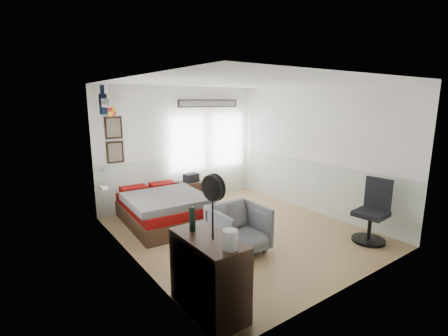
# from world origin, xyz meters

# --- Properties ---
(ground_plane) EXTENTS (4.00, 4.50, 0.01)m
(ground_plane) POSITION_xyz_m (0.00, 0.00, -0.01)
(ground_plane) COLOR #A47F45
(room_shell) EXTENTS (4.02, 4.52, 2.71)m
(room_shell) POSITION_xyz_m (-0.08, 0.19, 1.61)
(room_shell) COLOR silver
(room_shell) RESTS_ON ground_plane
(wall_decor) EXTENTS (3.55, 1.32, 1.44)m
(wall_decor) POSITION_xyz_m (-1.10, 1.96, 2.10)
(wall_decor) COLOR black
(wall_decor) RESTS_ON room_shell
(bed) EXTENTS (1.48, 2.00, 0.62)m
(bed) POSITION_xyz_m (-0.99, 1.23, 0.30)
(bed) COLOR #312018
(bed) RESTS_ON ground_plane
(dresser) EXTENTS (0.48, 1.00, 0.90)m
(dresser) POSITION_xyz_m (-1.74, -1.58, 0.45)
(dresser) COLOR #312018
(dresser) RESTS_ON ground_plane
(armchair) EXTENTS (0.83, 0.86, 0.76)m
(armchair) POSITION_xyz_m (-0.52, -0.59, 0.38)
(armchair) COLOR #5D5E64
(armchair) RESTS_ON ground_plane
(nightstand) EXTENTS (0.56, 0.46, 0.54)m
(nightstand) POSITION_xyz_m (0.07, 1.94, 0.27)
(nightstand) COLOR #312018
(nightstand) RESTS_ON ground_plane
(task_chair) EXTENTS (0.55, 0.55, 1.10)m
(task_chair) POSITION_xyz_m (1.57, -1.63, 0.45)
(task_chair) COLOR black
(task_chair) RESTS_ON ground_plane
(kettle) EXTENTS (0.18, 0.16, 0.21)m
(kettle) POSITION_xyz_m (-1.72, -1.96, 1.00)
(kettle) COLOR silver
(kettle) RESTS_ON dresser
(bottle) EXTENTS (0.07, 0.07, 0.30)m
(bottle) POSITION_xyz_m (-1.79, -1.32, 1.05)
(bottle) COLOR black
(bottle) RESTS_ON dresser
(stand_fan) EXTENTS (0.13, 0.30, 0.73)m
(stand_fan) POSITION_xyz_m (-1.72, -1.66, 1.47)
(stand_fan) COLOR black
(stand_fan) RESTS_ON dresser
(black_bag) EXTENTS (0.36, 0.26, 0.19)m
(black_bag) POSITION_xyz_m (0.07, 1.94, 0.64)
(black_bag) COLOR black
(black_bag) RESTS_ON nightstand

